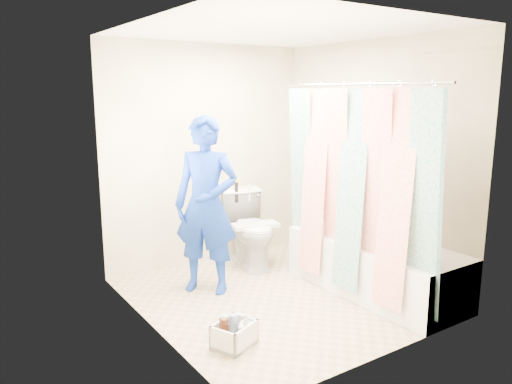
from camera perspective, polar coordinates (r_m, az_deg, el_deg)
floor at (r=4.79m, az=2.29°, el=-11.83°), size 2.60×2.60×0.00m
ceiling at (r=4.43m, az=2.55°, el=18.03°), size 2.40×2.60×0.02m
wall_back at (r=5.54m, az=-5.59°, el=4.22°), size 2.40×0.02×2.40m
wall_front at (r=3.51m, az=15.09°, el=-0.30°), size 2.40×0.02×2.40m
wall_left at (r=3.87m, az=-12.04°, el=0.93°), size 0.02×2.60×2.40m
wall_right at (r=5.25m, az=13.06°, el=3.57°), size 0.02×2.60×2.40m
bathtub at (r=4.93m, az=13.39°, el=-8.11°), size 0.70×1.75×0.50m
curtain_rod at (r=4.42m, az=11.43°, el=11.99°), size 0.02×1.90×0.02m
shower_curtain at (r=4.50m, az=10.97°, el=0.08°), size 0.06×1.75×1.80m
toilet at (r=5.50m, az=-0.60°, el=-4.19°), size 0.62×0.88×0.82m
tank_lid at (r=5.36m, az=-0.11°, el=-3.81°), size 0.54×0.32×0.04m
tank_internals at (r=5.59m, az=-1.85°, el=0.25°), size 0.20×0.08×0.27m
plumber at (r=4.70m, az=-5.71°, el=-1.51°), size 0.71×0.72×1.68m
cleaning_caddy at (r=3.92m, az=-2.41°, el=-15.97°), size 0.38×0.35×0.24m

